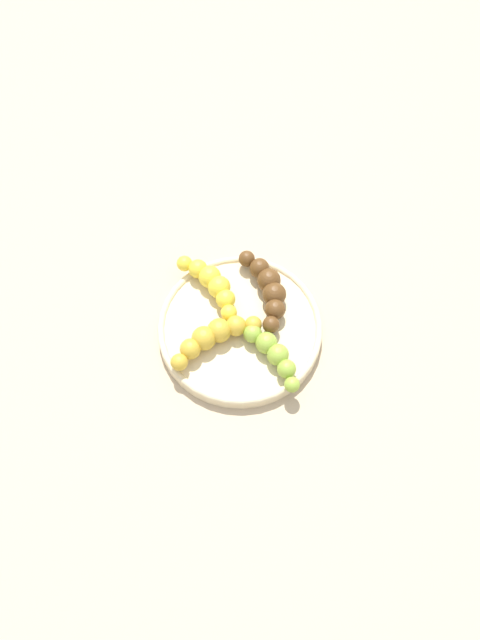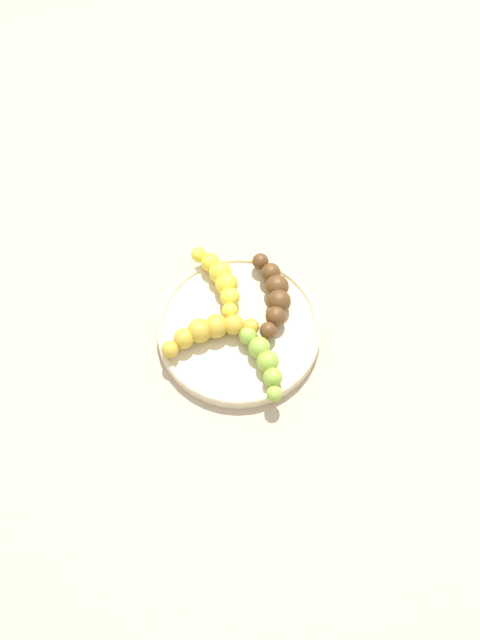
{
  "view_description": "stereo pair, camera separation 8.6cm",
  "coord_description": "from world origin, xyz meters",
  "px_view_note": "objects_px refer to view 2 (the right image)",
  "views": [
    {
      "loc": [
        -0.39,
        0.09,
        0.8
      ],
      "look_at": [
        0.0,
        0.0,
        0.04
      ],
      "focal_mm": 33.86,
      "sensor_mm": 36.0,
      "label": 1
    },
    {
      "loc": [
        -0.4,
        0.0,
        0.8
      ],
      "look_at": [
        0.0,
        0.0,
        0.04
      ],
      "focal_mm": 33.86,
      "sensor_mm": 36.0,
      "label": 2
    }
  ],
  "objects_px": {
    "banana_overripe": "(275,294)",
    "banana_yellow": "(222,279)",
    "banana_green": "(262,356)",
    "fruit_bowl": "(240,328)",
    "banana_spotted": "(210,331)"
  },
  "relations": [
    {
      "from": "banana_overripe",
      "to": "banana_yellow",
      "type": "bearing_deg",
      "value": 157.14
    },
    {
      "from": "banana_green",
      "to": "banana_overripe",
      "type": "xyz_separation_m",
      "value": [
        0.1,
        -0.02,
        0.0
      ]
    },
    {
      "from": "banana_overripe",
      "to": "banana_yellow",
      "type": "distance_m",
      "value": 0.08
    },
    {
      "from": "fruit_bowl",
      "to": "banana_spotted",
      "type": "bearing_deg",
      "value": 111.74
    },
    {
      "from": "banana_spotted",
      "to": "banana_yellow",
      "type": "height_order",
      "value": "banana_spotted"
    },
    {
      "from": "fruit_bowl",
      "to": "banana_spotted",
      "type": "height_order",
      "value": "banana_spotted"
    },
    {
      "from": "banana_green",
      "to": "banana_overripe",
      "type": "distance_m",
      "value": 0.1
    },
    {
      "from": "banana_overripe",
      "to": "fruit_bowl",
      "type": "bearing_deg",
      "value": -144.61
    },
    {
      "from": "fruit_bowl",
      "to": "banana_overripe",
      "type": "height_order",
      "value": "banana_overripe"
    },
    {
      "from": "banana_spotted",
      "to": "fruit_bowl",
      "type": "bearing_deg",
      "value": -85.21
    },
    {
      "from": "banana_spotted",
      "to": "banana_overripe",
      "type": "relative_size",
      "value": 0.98
    },
    {
      "from": "banana_overripe",
      "to": "banana_yellow",
      "type": "height_order",
      "value": "banana_overripe"
    },
    {
      "from": "banana_spotted",
      "to": "banana_yellow",
      "type": "relative_size",
      "value": 1.14
    },
    {
      "from": "fruit_bowl",
      "to": "banana_yellow",
      "type": "relative_size",
      "value": 2.0
    },
    {
      "from": "banana_spotted",
      "to": "banana_green",
      "type": "distance_m",
      "value": 0.08
    }
  ]
}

